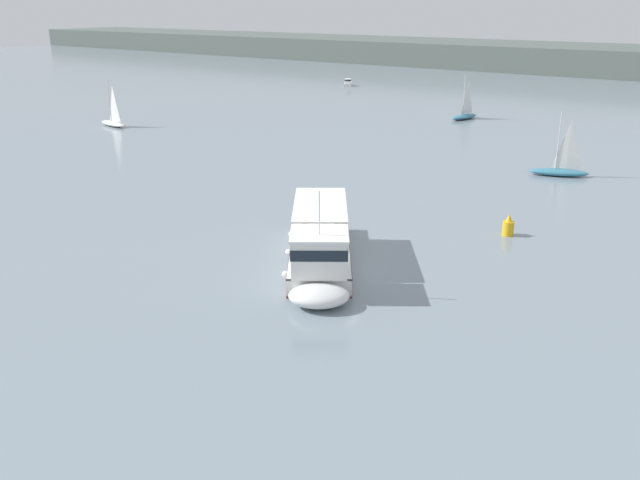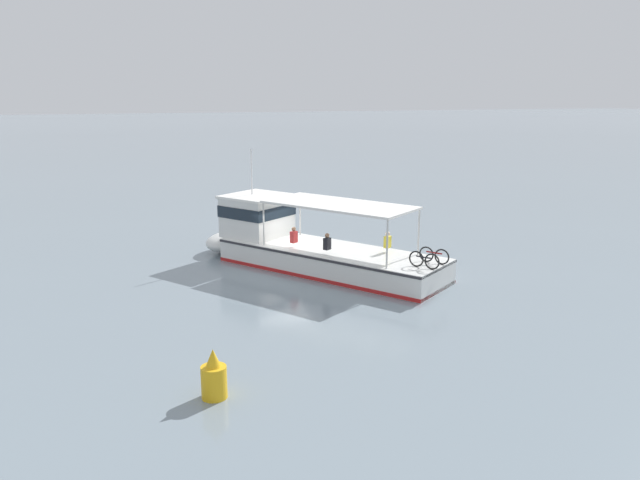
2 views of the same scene
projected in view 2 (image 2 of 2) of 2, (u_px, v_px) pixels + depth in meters
name	position (u px, v px, depth m)	size (l,w,h in m)	color
ground_plane	(280.00, 265.00, 29.86)	(400.00, 400.00, 0.00)	gray
ferry_main	(302.00, 245.00, 29.48)	(10.03, 12.06, 5.32)	white
channel_buoy	(214.00, 378.00, 16.92)	(0.70, 0.70, 1.40)	gold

